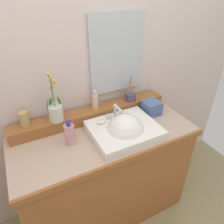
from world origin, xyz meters
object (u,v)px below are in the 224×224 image
at_px(soap_dispenser, 95,101).
at_px(tumbler_cup, 24,119).
at_px(potted_plant, 55,110).
at_px(lotion_bottle, 70,134).
at_px(tissue_box, 151,108).
at_px(sink_basin, 125,131).
at_px(reed_diffuser, 130,97).
at_px(soap_bar, 101,122).

height_order(soap_dispenser, tumbler_cup, soap_dispenser).
bearing_deg(potted_plant, tumbler_cup, 169.83).
distance_m(lotion_bottle, tissue_box, 0.70).
relative_size(sink_basin, tissue_box, 3.63).
xyz_separation_m(soap_dispenser, lotion_bottle, (-0.27, -0.21, -0.07)).
relative_size(reed_diffuser, lotion_bottle, 1.29).
height_order(potted_plant, tissue_box, potted_plant).
bearing_deg(lotion_bottle, tumbler_cup, 137.48).
distance_m(sink_basin, tumbler_cup, 0.70).
distance_m(soap_bar, reed_diffuser, 0.37).
xyz_separation_m(reed_diffuser, tissue_box, (0.12, -0.13, -0.07)).
bearing_deg(soap_dispenser, tissue_box, -19.73).
bearing_deg(lotion_bottle, sink_basin, -12.51).
bearing_deg(soap_bar, soap_dispenser, 79.61).
bearing_deg(soap_bar, tissue_box, 2.26).
relative_size(tumbler_cup, tissue_box, 0.78).
distance_m(sink_basin, soap_dispenser, 0.33).
relative_size(potted_plant, tissue_box, 2.78).
distance_m(potted_plant, reed_diffuser, 0.61).
height_order(soap_bar, potted_plant, potted_plant).
distance_m(tumbler_cup, lotion_bottle, 0.34).
bearing_deg(potted_plant, lotion_bottle, -79.42).
relative_size(lotion_bottle, tissue_box, 1.41).
relative_size(soap_bar, lotion_bottle, 0.38).
distance_m(soap_dispenser, reed_diffuser, 0.31).
bearing_deg(reed_diffuser, soap_bar, -155.63).
bearing_deg(lotion_bottle, reed_diffuser, 18.18).
xyz_separation_m(reed_diffuser, lotion_bottle, (-0.58, -0.19, -0.05)).
height_order(sink_basin, lotion_bottle, lotion_bottle).
distance_m(sink_basin, potted_plant, 0.51).
bearing_deg(tissue_box, tumbler_cup, 169.95).
xyz_separation_m(potted_plant, soap_dispenser, (0.31, 0.02, -0.02)).
height_order(tumbler_cup, lotion_bottle, tumbler_cup).
relative_size(soap_dispenser, tumbler_cup, 1.47).
height_order(soap_dispenser, reed_diffuser, reed_diffuser).
xyz_separation_m(potted_plant, tumbler_cup, (-0.21, 0.04, -0.03)).
height_order(potted_plant, tumbler_cup, potted_plant).
relative_size(tumbler_cup, lotion_bottle, 0.55).
bearing_deg(soap_dispenser, potted_plant, -175.69).
bearing_deg(soap_bar, sink_basin, -42.81).
bearing_deg(soap_dispenser, lotion_bottle, -142.66).
bearing_deg(soap_bar, reed_diffuser, 24.37).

